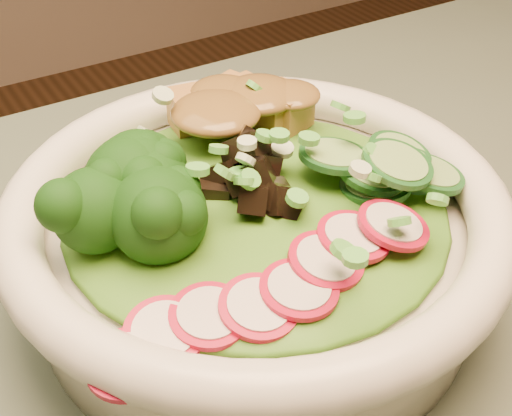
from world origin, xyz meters
TOP-DOWN VIEW (x-y plane):
  - salad_bowl at (0.02, 0.09)m, footprint 0.30×0.30m
  - lettuce_bed at (0.02, 0.09)m, footprint 0.23×0.23m
  - broccoli_florets at (-0.05, 0.11)m, footprint 0.10×0.09m
  - radish_slices at (-0.01, 0.02)m, footprint 0.13×0.06m
  - cucumber_slices at (0.09, 0.06)m, footprint 0.09×0.09m
  - mushroom_heap at (0.02, 0.10)m, footprint 0.09×0.09m
  - tofu_cubes at (0.04, 0.16)m, footprint 0.11×0.08m
  - peanut_sauce at (0.04, 0.16)m, footprint 0.08×0.06m
  - scallion_garnish at (0.02, 0.09)m, footprint 0.22×0.22m

SIDE VIEW (x-z plane):
  - salad_bowl at x=0.02m, z-range 0.75..0.84m
  - lettuce_bed at x=0.02m, z-range 0.80..0.83m
  - radish_slices at x=-0.01m, z-range 0.81..0.83m
  - cucumber_slices at x=0.09m, z-range 0.81..0.85m
  - tofu_cubes at x=0.04m, z-range 0.81..0.85m
  - mushroom_heap at x=0.02m, z-range 0.81..0.86m
  - broccoli_florets at x=-0.05m, z-range 0.81..0.86m
  - scallion_garnish at x=0.02m, z-range 0.83..0.86m
  - peanut_sauce at x=0.04m, z-range 0.84..0.85m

